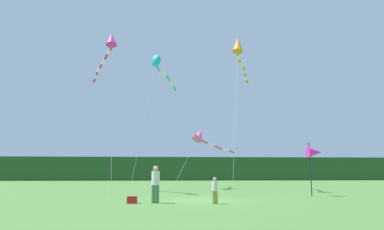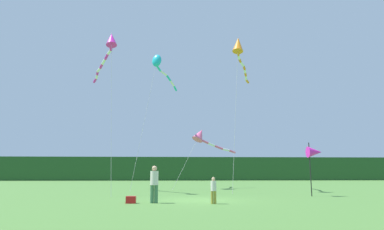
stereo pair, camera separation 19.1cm
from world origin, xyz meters
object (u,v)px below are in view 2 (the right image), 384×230
kite_orange (239,49)px  banner_flag_pole (315,153)px  cooler_box (131,200)px  person_adult (154,182)px  kite_magenta (109,47)px  kite_rainbow (202,136)px  kite_cyan (160,65)px  person_child (214,189)px

kite_orange → banner_flag_pole: bearing=-56.4°
cooler_box → person_adult: bearing=2.9°
kite_magenta → kite_rainbow: bearing=37.8°
cooler_box → kite_orange: 16.48m
kite_magenta → kite_cyan: 7.01m
person_child → cooler_box: (-3.89, 0.49, -0.52)m
person_child → kite_cyan: bearing=102.6°
cooler_box → kite_orange: bearing=52.4°
person_adult → banner_flag_pole: banner_flag_pole is taller
person_adult → kite_orange: kite_orange is taller
banner_flag_pole → kite_rainbow: bearing=121.9°
person_child → banner_flag_pole: (6.98, 4.68, 2.00)m
kite_orange → kite_magenta: size_ratio=1.05×
person_adult → kite_magenta: (-4.12, 8.15, 9.91)m
kite_orange → person_child: bearing=-109.0°
person_child → kite_orange: (3.44, 10.00, 10.77)m
person_adult → kite_rainbow: 15.03m
person_adult → person_child: 2.87m
person_child → kite_orange: 15.10m
banner_flag_pole → kite_orange: size_ratio=0.27×
person_child → kite_cyan: kite_cyan is taller
banner_flag_pole → kite_rainbow: 11.93m
kite_rainbow → kite_cyan: kite_cyan is taller
kite_cyan → kite_magenta: bearing=-121.4°
kite_orange → kite_magenta: (-10.36, -1.31, -0.56)m
person_child → kite_orange: kite_orange is taller
person_adult → person_child: (2.81, -0.54, -0.30)m
kite_magenta → person_child: bearing=-51.5°
banner_flag_pole → kite_cyan: bearing=135.8°
banner_flag_pole → kite_magenta: (-13.90, 4.01, 8.21)m
cooler_box → banner_flag_pole: banner_flag_pole is taller
kite_cyan → person_child: bearing=-77.4°
person_adult → kite_orange: bearing=56.5°
cooler_box → kite_rainbow: 15.59m
kite_magenta → kite_cyan: bearing=58.6°
person_child → banner_flag_pole: bearing=33.8°
person_adult → kite_orange: size_ratio=0.14×
person_child → kite_rainbow: (0.77, 14.65, 4.05)m
banner_flag_pole → kite_cyan: kite_cyan is taller
person_child → kite_cyan: 18.50m
kite_rainbow → kite_cyan: (-4.05, 0.00, 6.76)m
person_child → cooler_box: bearing=172.8°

